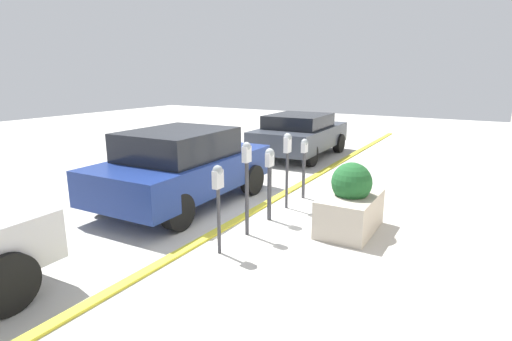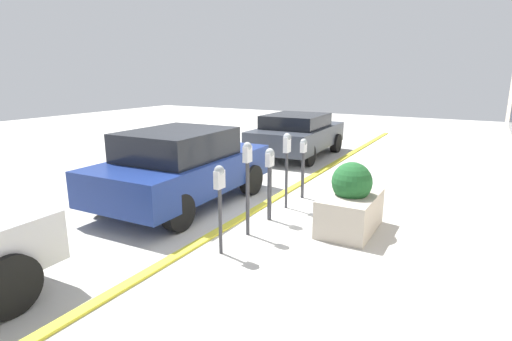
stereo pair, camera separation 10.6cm
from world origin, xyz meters
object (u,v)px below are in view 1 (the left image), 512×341
object	(u,v)px
parking_meter_middle	(270,173)
parked_car_rear	(300,134)
parking_meter_second	(247,173)
planter_box	(350,204)
parking_meter_fourth	(287,153)
parking_meter_nearest	(218,189)
parked_car_middle	(183,166)
parking_meter_farthest	(304,158)

from	to	relation	value
parking_meter_middle	parked_car_rear	size ratio (longest dim) A/B	0.33
parking_meter_second	planter_box	bearing A→B (deg)	-53.76
parking_meter_fourth	parked_car_rear	bearing A→B (deg)	21.46
parking_meter_second	planter_box	size ratio (longest dim) A/B	1.15
parking_meter_nearest	parking_meter_second	bearing A→B (deg)	0.80
parking_meter_nearest	parked_car_middle	distance (m)	2.57
parking_meter_farthest	parking_meter_fourth	bearing A→B (deg)	178.69
planter_box	parked_car_rear	distance (m)	6.39
parking_meter_farthest	parking_meter_middle	bearing A→B (deg)	-179.84
parking_meter_middle	parking_meter_farthest	world-z (taller)	parking_meter_middle
parking_meter_nearest	parking_meter_farthest	xyz separation A→B (m)	(3.16, 0.03, -0.13)
parking_meter_fourth	parking_meter_nearest	bearing A→B (deg)	-178.85
planter_box	parking_meter_second	bearing A→B (deg)	126.24
parking_meter_second	parking_meter_farthest	xyz separation A→B (m)	(2.35, 0.02, -0.19)
parking_meter_fourth	parking_meter_farthest	xyz separation A→B (m)	(0.79, -0.02, -0.24)
parking_meter_middle	parked_car_rear	xyz separation A→B (m)	(5.65, 1.95, -0.16)
parking_meter_middle	parked_car_middle	distance (m)	2.00
parking_meter_middle	parked_car_middle	bearing A→B (deg)	90.99
parking_meter_nearest	parked_car_rear	world-z (taller)	parked_car_rear
parking_meter_nearest	parked_car_rear	xyz separation A→B (m)	(7.27, 1.97, -0.28)
parked_car_middle	parking_meter_farthest	bearing A→B (deg)	-53.25
parking_meter_nearest	parking_meter_farthest	distance (m)	3.16
planter_box	parked_car_middle	distance (m)	3.45
parked_car_middle	parked_car_rear	distance (m)	5.69
planter_box	parking_meter_nearest	bearing A→B (deg)	142.74
parking_meter_farthest	parked_car_middle	bearing A→B (deg)	128.47
parking_meter_second	parking_meter_fourth	world-z (taller)	parking_meter_second
planter_box	parking_meter_middle	bearing A→B (deg)	99.46
planter_box	parking_meter_fourth	bearing A→B (deg)	70.20
parking_meter_middle	parking_meter_farthest	distance (m)	1.55
parking_meter_nearest	parking_meter_fourth	size ratio (longest dim) A/B	0.89
parking_meter_middle	parked_car_rear	world-z (taller)	parked_car_rear
parking_meter_second	parked_car_middle	distance (m)	2.17
parking_meter_fourth	parking_meter_farthest	bearing A→B (deg)	-1.31
planter_box	parked_car_middle	size ratio (longest dim) A/B	0.34
parking_meter_second	planter_box	xyz separation A→B (m)	(1.04, -1.42, -0.59)
parking_meter_farthest	parked_car_rear	distance (m)	4.55
planter_box	parked_car_rear	bearing A→B (deg)	31.95
parking_meter_nearest	parking_meter_middle	xyz separation A→B (m)	(1.61, 0.03, -0.11)
parking_meter_second	parking_meter_fourth	distance (m)	1.56
parking_meter_fourth	parked_car_middle	size ratio (longest dim) A/B	0.37
parked_car_rear	parking_meter_fourth	bearing A→B (deg)	-160.56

